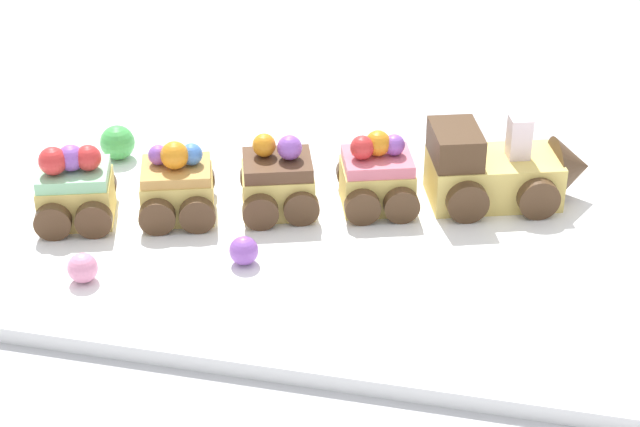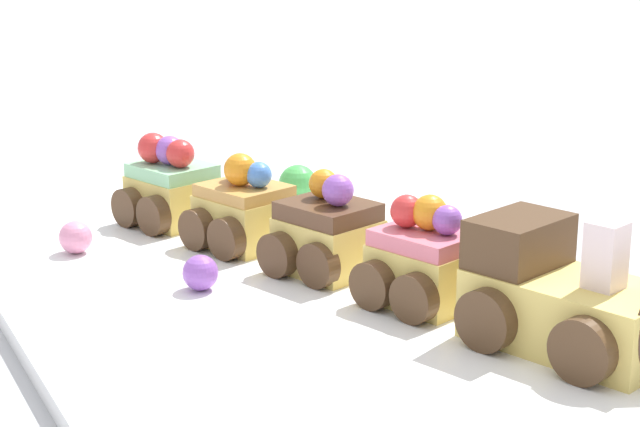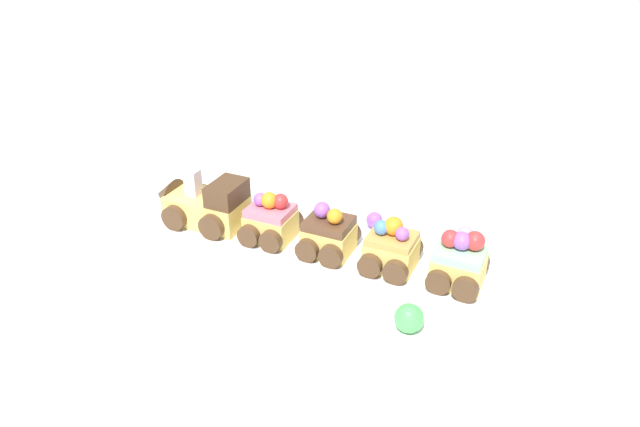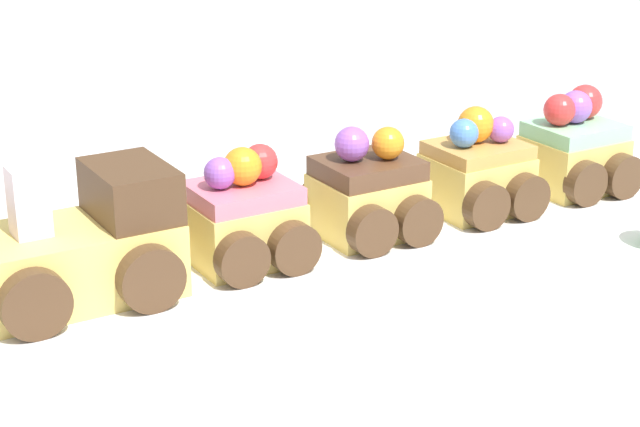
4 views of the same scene
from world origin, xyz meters
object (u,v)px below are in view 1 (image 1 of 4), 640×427
at_px(gumball_purple, 244,251).
at_px(gumball_pink, 83,268).
at_px(cake_car_chocolate, 278,183).
at_px(cake_car_mint, 75,190).
at_px(gumball_green, 117,143).
at_px(cake_train_locomotive, 504,171).
at_px(cake_car_strawberry, 377,178).
at_px(cake_car_caramel, 177,187).

relative_size(gumball_purple, gumball_pink, 0.99).
xyz_separation_m(cake_car_chocolate, gumball_purple, (-0.00, -0.08, -0.01)).
height_order(cake_car_mint, gumball_green, cake_car_mint).
bearing_deg(cake_train_locomotive, cake_car_strawberry, -179.97).
relative_size(cake_car_caramel, gumball_green, 2.76).
bearing_deg(cake_car_chocolate, cake_car_mint, -179.73).
height_order(cake_car_caramel, cake_car_mint, cake_car_mint).
height_order(cake_car_chocolate, gumball_purple, cake_car_chocolate).
bearing_deg(gumball_purple, cake_car_mint, 166.97).
xyz_separation_m(cake_car_caramel, gumball_pink, (-0.03, -0.11, -0.01)).
xyz_separation_m(cake_car_strawberry, gumball_pink, (-0.18, -0.16, -0.01)).
distance_m(cake_car_chocolate, gumball_pink, 0.17).
bearing_deg(cake_car_strawberry, cake_car_chocolate, 179.86).
distance_m(cake_car_strawberry, cake_car_chocolate, 0.08).
height_order(cake_car_mint, gumball_pink, cake_car_mint).
bearing_deg(gumball_purple, cake_car_chocolate, 87.35).
xyz_separation_m(cake_car_chocolate, cake_car_caramel, (-0.07, -0.02, -0.00)).
bearing_deg(cake_car_mint, cake_car_chocolate, 0.27).
bearing_deg(gumball_pink, cake_car_caramel, 72.25).
distance_m(cake_car_chocolate, gumball_green, 0.17).
bearing_deg(cake_car_mint, cake_car_caramel, 0.43).
relative_size(cake_car_strawberry, cake_car_chocolate, 1.00).
bearing_deg(cake_car_caramel, cake_car_chocolate, 0.12).
distance_m(gumball_pink, gumball_green, 0.19).
bearing_deg(cake_car_chocolate, cake_car_caramel, -179.88).
xyz_separation_m(cake_car_caramel, cake_car_mint, (-0.07, -0.03, 0.00)).
height_order(cake_train_locomotive, cake_car_strawberry, cake_train_locomotive).
bearing_deg(cake_car_chocolate, cake_car_strawberry, -0.14).
height_order(cake_train_locomotive, cake_car_mint, cake_train_locomotive).
xyz_separation_m(cake_train_locomotive, gumball_pink, (-0.28, -0.19, -0.01)).
bearing_deg(cake_car_caramel, cake_car_strawberry, -0.01).
xyz_separation_m(cake_car_caramel, gumball_purple, (0.07, -0.06, -0.01)).
relative_size(cake_car_mint, gumball_pink, 3.80).
distance_m(cake_train_locomotive, gumball_pink, 0.34).
distance_m(cake_car_strawberry, cake_car_caramel, 0.16).
distance_m(cake_car_strawberry, gumball_pink, 0.24).
distance_m(cake_car_caramel, gumball_green, 0.12).
bearing_deg(cake_car_chocolate, cake_train_locomotive, -0.05).
bearing_deg(cake_train_locomotive, gumball_purple, -159.73).
height_order(cake_car_caramel, gumball_purple, cake_car_caramel).
height_order(cake_car_strawberry, cake_car_chocolate, same).
distance_m(cake_car_chocolate, cake_car_mint, 0.16).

